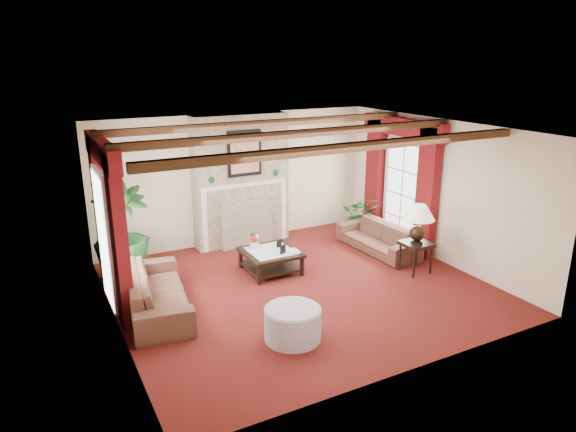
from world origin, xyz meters
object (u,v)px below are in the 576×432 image
sofa_left (157,285)px  side_table (415,257)px  sofa_right (378,233)px  ottoman (293,324)px  coffee_table (271,261)px  potted_palm (123,252)px

sofa_left → side_table: size_ratio=3.89×
sofa_right → ottoman: sofa_right is taller
sofa_left → sofa_right: (4.60, 0.48, -0.06)m
side_table → ottoman: size_ratio=0.73×
sofa_right → coffee_table: bearing=-93.9°
coffee_table → side_table: side_table is taller
side_table → sofa_left: bearing=170.9°
side_table → ottoman: bearing=-161.7°
sofa_right → ottoman: bearing=-57.5°
potted_palm → ottoman: bearing=-63.0°
side_table → ottoman: (-3.09, -1.02, -0.06)m
potted_palm → sofa_left: bearing=-81.9°
sofa_right → ottoman: 3.86m
sofa_left → sofa_right: size_ratio=1.18×
side_table → coffee_table: bearing=151.7°
sofa_right → side_table: (-0.06, -1.20, -0.08)m
potted_palm → coffee_table: (2.42, -0.98, -0.28)m
sofa_left → sofa_right: sofa_left is taller
coffee_table → potted_palm: bearing=158.2°
potted_palm → sofa_right: bearing=-12.2°
side_table → ottoman: side_table is taller
coffee_table → ottoman: 2.40m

